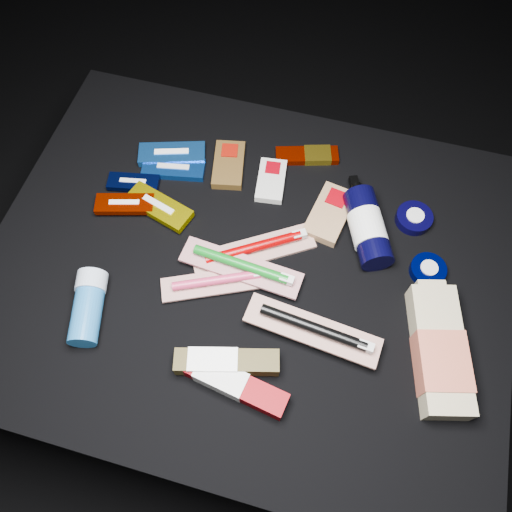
% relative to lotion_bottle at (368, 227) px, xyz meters
% --- Properties ---
extents(ground, '(3.00, 3.00, 0.00)m').
position_rel_lotion_bottle_xyz_m(ground, '(-0.20, -0.12, -0.43)').
color(ground, black).
rests_on(ground, ground).
extents(cloth_table, '(0.98, 0.78, 0.40)m').
position_rel_lotion_bottle_xyz_m(cloth_table, '(-0.20, -0.12, -0.23)').
color(cloth_table, black).
rests_on(cloth_table, ground).
extents(luna_bar_0, '(0.13, 0.07, 0.02)m').
position_rel_lotion_bottle_xyz_m(luna_bar_0, '(-0.41, 0.05, -0.02)').
color(luna_bar_0, '#0F3E94').
rests_on(luna_bar_0, cloth_table).
extents(luna_bar_1, '(0.15, 0.09, 0.02)m').
position_rel_lotion_bottle_xyz_m(luna_bar_1, '(-0.42, 0.08, -0.02)').
color(luna_bar_1, '#1755AB').
rests_on(luna_bar_1, cloth_table).
extents(luna_bar_2, '(0.11, 0.06, 0.01)m').
position_rel_lotion_bottle_xyz_m(luna_bar_2, '(-0.47, -0.01, -0.02)').
color(luna_bar_2, black).
rests_on(luna_bar_2, cloth_table).
extents(luna_bar_3, '(0.14, 0.09, 0.02)m').
position_rel_lotion_bottle_xyz_m(luna_bar_3, '(-0.40, -0.05, -0.02)').
color(luna_bar_3, '#BCAB01').
rests_on(luna_bar_3, cloth_table).
extents(luna_bar_4, '(0.12, 0.07, 0.02)m').
position_rel_lotion_bottle_xyz_m(luna_bar_4, '(-0.47, -0.06, -0.01)').
color(luna_bar_4, '#831300').
rests_on(luna_bar_4, cloth_table).
extents(clif_bar_0, '(0.08, 0.12, 0.02)m').
position_rel_lotion_bottle_xyz_m(clif_bar_0, '(-0.30, 0.09, -0.02)').
color(clif_bar_0, '#4A3314').
rests_on(clif_bar_0, cloth_table).
extents(clif_bar_1, '(0.07, 0.11, 0.02)m').
position_rel_lotion_bottle_xyz_m(clif_bar_1, '(-0.21, 0.08, -0.02)').
color(clif_bar_1, silver).
rests_on(clif_bar_1, cloth_table).
extents(clif_bar_2, '(0.09, 0.14, 0.02)m').
position_rel_lotion_bottle_xyz_m(clif_bar_2, '(-0.07, 0.03, -0.02)').
color(clif_bar_2, '#97704A').
rests_on(clif_bar_2, cloth_table).
extents(power_bar, '(0.14, 0.08, 0.02)m').
position_rel_lotion_bottle_xyz_m(power_bar, '(-0.14, 0.16, -0.02)').
color(power_bar, '#821000').
rests_on(power_bar, cloth_table).
extents(lotion_bottle, '(0.12, 0.20, 0.06)m').
position_rel_lotion_bottle_xyz_m(lotion_bottle, '(0.00, 0.00, 0.00)').
color(lotion_bottle, black).
rests_on(lotion_bottle, cloth_table).
extents(cream_tin_upper, '(0.07, 0.07, 0.02)m').
position_rel_lotion_bottle_xyz_m(cream_tin_upper, '(0.09, 0.06, -0.02)').
color(cream_tin_upper, black).
rests_on(cream_tin_upper, cloth_table).
extents(cream_tin_lower, '(0.07, 0.07, 0.02)m').
position_rel_lotion_bottle_xyz_m(cream_tin_lower, '(0.12, -0.05, -0.02)').
color(cream_tin_lower, black).
rests_on(cream_tin_lower, cloth_table).
extents(bodywash_bottle, '(0.13, 0.24, 0.05)m').
position_rel_lotion_bottle_xyz_m(bodywash_bottle, '(0.16, -0.20, -0.01)').
color(bodywash_bottle, tan).
rests_on(bodywash_bottle, cloth_table).
extents(deodorant_stick, '(0.08, 0.14, 0.05)m').
position_rel_lotion_bottle_xyz_m(deodorant_stick, '(-0.44, -0.28, -0.01)').
color(deodorant_stick, '#1E63A2').
rests_on(deodorant_stick, cloth_table).
extents(toothbrush_pack_0, '(0.23, 0.17, 0.03)m').
position_rel_lotion_bottle_xyz_m(toothbrush_pack_0, '(-0.19, -0.09, -0.02)').
color(toothbrush_pack_0, beige).
rests_on(toothbrush_pack_0, cloth_table).
extents(toothbrush_pack_1, '(0.20, 0.13, 0.02)m').
position_rel_lotion_bottle_xyz_m(toothbrush_pack_1, '(-0.24, -0.17, -0.02)').
color(toothbrush_pack_1, beige).
rests_on(toothbrush_pack_1, cloth_table).
extents(toothbrush_pack_2, '(0.23, 0.07, 0.03)m').
position_rel_lotion_bottle_xyz_m(toothbrush_pack_2, '(-0.21, -0.14, -0.01)').
color(toothbrush_pack_2, beige).
rests_on(toothbrush_pack_2, cloth_table).
extents(toothbrush_pack_3, '(0.24, 0.08, 0.03)m').
position_rel_lotion_bottle_xyz_m(toothbrush_pack_3, '(-0.05, -0.22, -0.00)').
color(toothbrush_pack_3, beige).
rests_on(toothbrush_pack_3, cloth_table).
extents(toothpaste_carton_red, '(0.19, 0.07, 0.04)m').
position_rel_lotion_bottle_xyz_m(toothpaste_carton_red, '(-0.17, -0.34, -0.01)').
color(toothpaste_carton_red, '#7B0005').
rests_on(toothpaste_carton_red, cloth_table).
extents(toothpaste_carton_green, '(0.18, 0.08, 0.03)m').
position_rel_lotion_bottle_xyz_m(toothpaste_carton_green, '(-0.19, -0.32, -0.01)').
color(toothpaste_carton_green, '#3D3415').
rests_on(toothpaste_carton_green, cloth_table).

